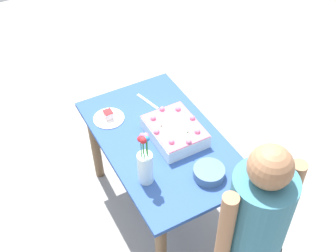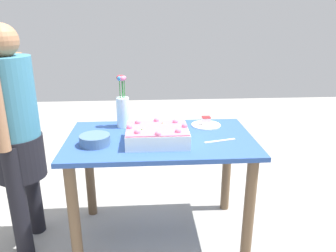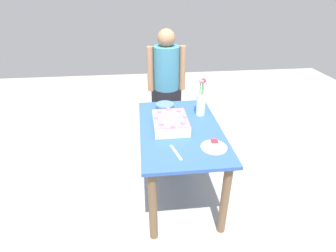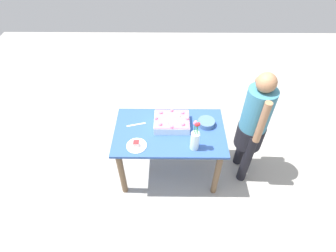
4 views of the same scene
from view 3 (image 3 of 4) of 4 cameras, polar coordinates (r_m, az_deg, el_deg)
The scene contains 8 objects.
ground_plane at distance 2.86m, azimuth 2.35°, elevation -13.76°, with size 8.00×8.00×0.00m, color #A19D96.
dining_table at distance 2.49m, azimuth 2.63°, elevation -3.36°, with size 1.23×0.74×0.76m.
sheet_cake at distance 2.40m, azimuth 0.55°, elevation 0.77°, with size 0.39×0.31×0.12m.
serving_plate_with_slice at distance 2.16m, azimuth 9.98°, elevation -4.31°, with size 0.21×0.21×0.07m.
cake_knife at distance 2.08m, azimuth 1.73°, elevation -5.74°, with size 0.22×0.02×0.00m, color silver.
flower_vase at distance 2.62m, azimuth 7.17°, elevation 5.21°, with size 0.09×0.09×0.38m.
fruit_bowl at distance 2.75m, azimuth -0.68°, elevation 4.23°, with size 0.19×0.19×0.06m, color slate.
person_standing at distance 3.20m, azimuth -0.34°, elevation 9.14°, with size 0.31×0.45×1.49m.
Camera 3 is at (2.07, -0.34, 1.95)m, focal length 28.00 mm.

